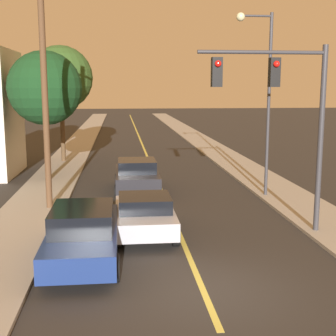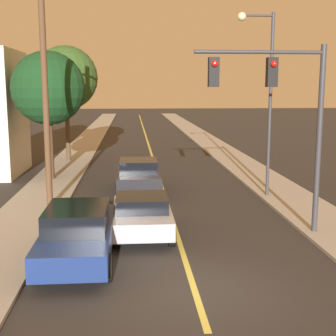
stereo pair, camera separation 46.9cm
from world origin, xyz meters
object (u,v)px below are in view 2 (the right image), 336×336
Objects in this scene: tree_left_far at (48,88)px; traffic_signal_mast at (280,101)px; car_near_lane_second at (138,175)px; tree_left_near at (66,78)px; utility_pole_left at (45,90)px; streetlamp_right at (263,82)px; car_outer_lane_front at (78,233)px; car_near_lane_front at (142,214)px.

traffic_signal_mast is at bearing -48.24° from tree_left_far.
tree_left_far reaches higher than car_near_lane_second.
tree_left_near is 6.26m from tree_left_far.
utility_pole_left is (-7.96, 3.98, 0.33)m from traffic_signal_mast.
utility_pole_left reaches higher than tree_left_far.
tree_left_far is (-0.89, 5.92, 0.05)m from utility_pole_left.
streetlamp_right is 10.82m from tree_left_far.
car_outer_lane_front is 18.68m from tree_left_near.
car_outer_lane_front is 0.82× the size of traffic_signal_mast.
car_near_lane_front is 5.73m from traffic_signal_mast.
utility_pole_left reaches higher than tree_left_near.
utility_pole_left is (-8.90, -1.31, -0.30)m from streetlamp_right.
car_outer_lane_front is 0.75× the size of tree_left_far.
traffic_signal_mast reaches higher than car_near_lane_second.
car_near_lane_front is at bearing 174.89° from traffic_signal_mast.
car_outer_lane_front is at bearing -101.85° from car_near_lane_second.
car_near_lane_second is 0.72× the size of traffic_signal_mast.
car_outer_lane_front is at bearing -163.88° from traffic_signal_mast.
streetlamp_right is at bearing -25.23° from tree_left_far.
car_near_lane_second is 0.88× the size of car_outer_lane_front.
traffic_signal_mast is at bearing -26.60° from utility_pole_left.
streetlamp_right is 9.00m from utility_pole_left.
tree_left_far reaches higher than car_outer_lane_front.
utility_pole_left is at bearing 106.94° from car_outer_lane_front.
utility_pole_left reaches higher than car_near_lane_second.
tree_left_far is at bearing 131.76° from traffic_signal_mast.
tree_left_far is (-4.46, 3.02, 3.99)m from car_near_lane_second.
traffic_signal_mast is at bearing -100.08° from streetlamp_right.
car_outer_lane_front is (-1.82, -8.68, 0.03)m from car_near_lane_second.
car_outer_lane_front is at bearing -81.80° from tree_left_near.
car_outer_lane_front is 0.55× the size of utility_pole_left.
streetlamp_right is at bearing 44.79° from car_outer_lane_front.
car_near_lane_second is 6.06m from utility_pole_left.
utility_pole_left is at bearing -81.50° from tree_left_far.
car_near_lane_second is at bearing 163.34° from streetlamp_right.
car_near_lane_front is 0.64× the size of traffic_signal_mast.
car_outer_lane_front is 0.63× the size of streetlamp_right.
tree_left_far is (-2.64, 11.69, 3.96)m from car_outer_lane_front.
car_outer_lane_front is 7.38m from traffic_signal_mast.
streetlamp_right reaches higher than tree_left_far.
tree_left_near is (-8.78, 16.13, 1.02)m from traffic_signal_mast.
tree_left_near is (-0.82, 12.15, 0.69)m from utility_pole_left.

